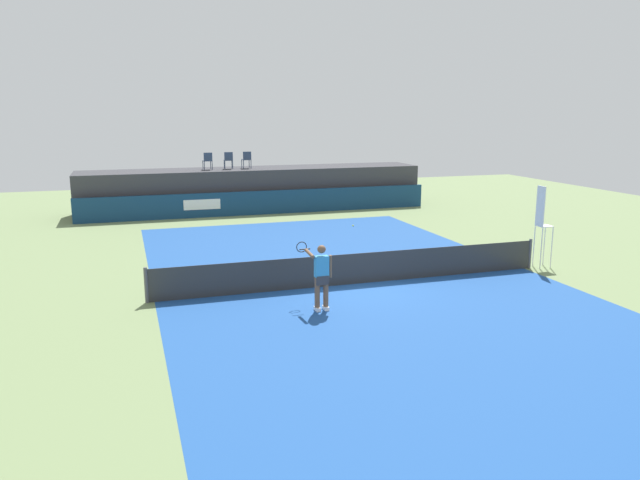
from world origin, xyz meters
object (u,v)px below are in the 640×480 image
net_post_near (146,285)px  tennis_ball (353,226)px  tennis_player (321,275)px  net_post_far (530,254)px  spectator_chair_far_left (208,160)px  umpire_chair (542,221)px  spectator_chair_center (247,159)px  spectator_chair_left (228,160)px

net_post_near → tennis_ball: 13.01m
tennis_player → tennis_ball: (5.10, 10.97, -0.92)m
net_post_far → tennis_player: size_ratio=0.56×
spectator_chair_far_left → umpire_chair: bearing=-59.2°
umpire_chair → net_post_near: umpire_chair is taller
spectator_chair_far_left → spectator_chair_center: size_ratio=1.00×
net_post_near → net_post_far: bearing=0.0°
spectator_chair_center → tennis_ball: 7.79m
spectator_chair_far_left → net_post_far: spectator_chair_far_left is taller
umpire_chair → tennis_ball: size_ratio=40.59×
net_post_far → net_post_near: bearing=180.0°
spectator_chair_center → umpire_chair: (6.93, -15.29, -1.11)m
net_post_far → tennis_player: 8.30m
tennis_player → umpire_chair: bearing=13.8°
net_post_near → spectator_chair_center: bearing=69.0°
umpire_chair → tennis_player: bearing=-166.2°
spectator_chair_left → spectator_chair_center: size_ratio=1.00×
spectator_chair_center → umpire_chair: 16.82m
umpire_chair → tennis_ball: 9.63m
spectator_chair_far_left → tennis_player: (0.59, -17.18, -1.73)m
spectator_chair_far_left → spectator_chair_left: same height
spectator_chair_center → umpire_chair: spectator_chair_center is taller
net_post_far → tennis_player: (-8.03, -2.06, 0.46)m
net_post_far → tennis_ball: (-2.93, 8.91, -0.46)m
net_post_near → umpire_chair: bearing=0.0°
spectator_chair_left → spectator_chair_center: bearing=4.2°
tennis_player → tennis_ball: bearing=65.1°
spectator_chair_center → tennis_player: spectator_chair_center is taller
spectator_chair_left → net_post_near: spectator_chair_left is taller
umpire_chair → tennis_player: size_ratio=1.56×
spectator_chair_left → net_post_far: spectator_chair_left is taller
spectator_chair_center → net_post_far: bearing=-66.8°
spectator_chair_left → net_post_far: size_ratio=0.89×
spectator_chair_far_left → tennis_ball: 8.83m
spectator_chair_far_left → net_post_far: size_ratio=0.89×
spectator_chair_far_left → net_post_near: spectator_chair_far_left is taller
spectator_chair_center → net_post_far: spectator_chair_center is taller
spectator_chair_center → net_post_near: 16.52m
spectator_chair_center → tennis_player: bearing=-94.9°
spectator_chair_left → net_post_near: bearing=-107.8°
net_post_near → spectator_chair_left: bearing=72.2°
spectator_chair_left → spectator_chair_center: same height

